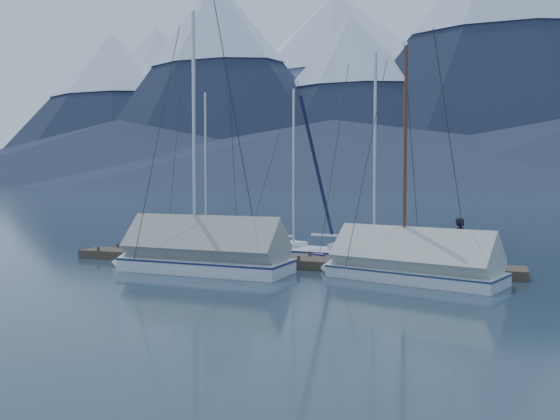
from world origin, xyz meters
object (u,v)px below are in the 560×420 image
(sailboat_open_mid, at_px, (301,255))
(sailboat_covered_near, at_px, (400,267))
(person, at_px, (461,242))
(sailboat_open_right, at_px, (386,260))
(sailboat_covered_far, at_px, (192,257))
(sailboat_open_left, at_px, (215,249))

(sailboat_open_mid, distance_m, sailboat_covered_near, 6.40)
(person, bearing_deg, sailboat_open_right, 77.56)
(sailboat_open_mid, height_order, sailboat_covered_near, sailboat_covered_near)
(sailboat_open_right, distance_m, sailboat_covered_near, 3.76)
(sailboat_open_right, relative_size, sailboat_covered_far, 0.89)
(sailboat_open_mid, relative_size, person, 4.71)
(sailboat_open_left, distance_m, sailboat_covered_far, 5.59)
(sailboat_open_right, distance_m, person, 3.80)
(sailboat_open_right, height_order, sailboat_covered_near, sailboat_open_right)
(sailboat_open_mid, xyz_separation_m, sailboat_covered_far, (-2.71, -4.88, 0.37))
(sailboat_open_right, bearing_deg, sailboat_open_left, 172.82)
(sailboat_open_mid, relative_size, sailboat_covered_near, 0.92)
(sailboat_covered_near, bearing_deg, sailboat_open_right, 106.89)
(sailboat_open_left, height_order, person, sailboat_open_left)
(sailboat_open_right, height_order, person, sailboat_open_right)
(sailboat_open_mid, bearing_deg, sailboat_covered_near, -40.50)
(sailboat_open_right, xyz_separation_m, sailboat_covered_near, (1.09, -3.59, 0.27))
(sailboat_covered_near, relative_size, sailboat_covered_far, 0.83)
(sailboat_open_right, bearing_deg, sailboat_covered_near, -73.11)
(sailboat_open_left, relative_size, sailboat_open_right, 0.87)
(sailboat_covered_near, bearing_deg, sailboat_covered_far, -174.52)
(sailboat_open_left, xyz_separation_m, sailboat_covered_far, (1.62, -5.34, 0.37))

